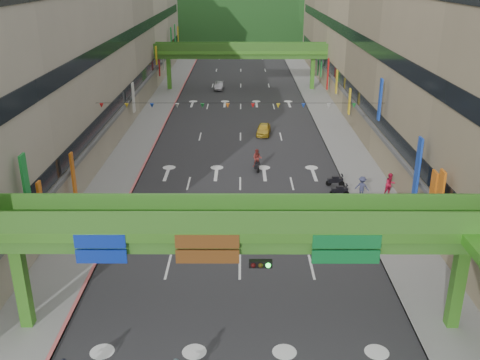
% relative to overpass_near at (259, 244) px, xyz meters
% --- Properties ---
extents(road_slab, '(18.00, 140.00, 0.02)m').
position_rel_overpass_near_xyz_m(road_slab, '(-0.93, 44.62, -5.20)').
color(road_slab, '#28282B').
rests_on(road_slab, ground).
extents(sidewalk_left, '(4.00, 140.00, 0.15)m').
position_rel_overpass_near_xyz_m(sidewalk_left, '(-11.93, 44.62, -5.13)').
color(sidewalk_left, gray).
rests_on(sidewalk_left, ground).
extents(sidewalk_right, '(4.00, 140.00, 0.15)m').
position_rel_overpass_near_xyz_m(sidewalk_right, '(10.07, 44.62, -5.13)').
color(sidewalk_right, gray).
rests_on(sidewalk_right, ground).
extents(curb_left, '(0.20, 140.00, 0.18)m').
position_rel_overpass_near_xyz_m(curb_left, '(-10.03, 44.62, -5.12)').
color(curb_left, '#CC5959').
rests_on(curb_left, ground).
extents(curb_right, '(0.20, 140.00, 0.18)m').
position_rel_overpass_near_xyz_m(curb_right, '(8.17, 44.62, -5.12)').
color(curb_right, gray).
rests_on(curb_right, ground).
extents(building_row_left, '(12.80, 95.00, 19.00)m').
position_rel_overpass_near_xyz_m(building_row_left, '(-19.86, 44.62, 4.25)').
color(building_row_left, '#9E937F').
rests_on(building_row_left, ground).
extents(building_row_right, '(12.80, 95.00, 19.00)m').
position_rel_overpass_near_xyz_m(building_row_right, '(18.00, 44.62, 4.25)').
color(building_row_right, gray).
rests_on(building_row_right, ground).
extents(overpass_near, '(28.00, 12.27, 7.10)m').
position_rel_overpass_near_xyz_m(overpass_near, '(0.00, 0.00, 0.00)').
color(overpass_near, '#4C9E2D').
rests_on(overpass_near, ground).
extents(overpass_far, '(28.00, 2.20, 7.10)m').
position_rel_overpass_near_xyz_m(overpass_far, '(-0.93, 59.62, 0.20)').
color(overpass_far, '#4C9E2D').
rests_on(overpass_far, ground).
extents(hill_left, '(168.00, 140.00, 112.00)m').
position_rel_overpass_near_xyz_m(hill_left, '(-15.93, 154.62, -5.21)').
color(hill_left, '#1C4419').
rests_on(hill_left, ground).
extents(hill_right, '(208.00, 176.00, 128.00)m').
position_rel_overpass_near_xyz_m(hill_right, '(24.07, 174.62, -5.21)').
color(hill_right, '#1C4419').
rests_on(hill_right, ground).
extents(bunting_string, '(26.00, 0.36, 0.47)m').
position_rel_overpass_near_xyz_m(bunting_string, '(-0.93, 24.62, 0.75)').
color(bunting_string, black).
rests_on(bunting_string, ground).
extents(scooter_rider_mid, '(0.95, 1.59, 2.09)m').
position_rel_overpass_near_xyz_m(scooter_rider_mid, '(0.62, 23.84, -4.13)').
color(scooter_rider_mid, black).
rests_on(scooter_rider_mid, ground).
extents(scooter_rider_far, '(0.96, 1.59, 2.15)m').
position_rel_overpass_near_xyz_m(scooter_rider_far, '(-5.95, 11.11, -4.11)').
color(scooter_rider_far, maroon).
rests_on(scooter_rider_far, ground).
extents(parked_scooter_row, '(1.60, 9.40, 1.08)m').
position_rel_overpass_near_xyz_m(parked_scooter_row, '(7.23, 15.65, -4.68)').
color(parked_scooter_row, black).
rests_on(parked_scooter_row, ground).
extents(car_silver, '(1.47, 3.76, 1.22)m').
position_rel_overpass_near_xyz_m(car_silver, '(-4.26, 59.64, -4.59)').
color(car_silver, '#A0A0A7').
rests_on(car_silver, ground).
extents(car_yellow, '(1.89, 3.81, 1.25)m').
position_rel_overpass_near_xyz_m(car_yellow, '(1.66, 35.36, -4.58)').
color(car_yellow, gold).
rests_on(car_yellow, ground).
extents(pedestrian_red, '(1.11, 0.99, 1.89)m').
position_rel_overpass_near_xyz_m(pedestrian_red, '(11.27, 17.77, -4.26)').
color(pedestrian_red, '#BB1636').
rests_on(pedestrian_red, ground).
extents(pedestrian_dark, '(0.95, 0.48, 1.56)m').
position_rel_overpass_near_xyz_m(pedestrian_dark, '(11.27, 13.48, -4.42)').
color(pedestrian_dark, '#24232A').
rests_on(pedestrian_dark, ground).
extents(pedestrian_blue, '(0.96, 0.80, 1.77)m').
position_rel_overpass_near_xyz_m(pedestrian_blue, '(8.91, 17.37, -4.32)').
color(pedestrian_blue, '#343757').
rests_on(pedestrian_blue, ground).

